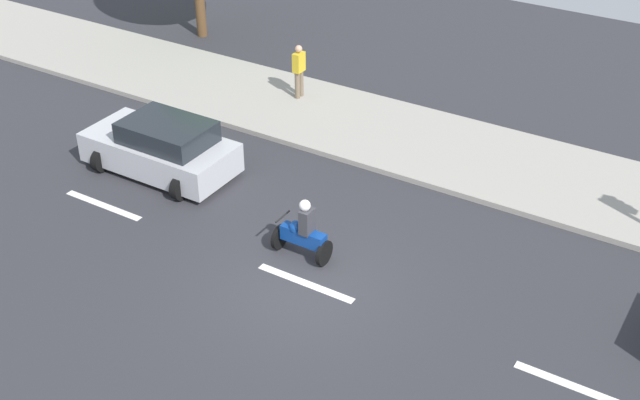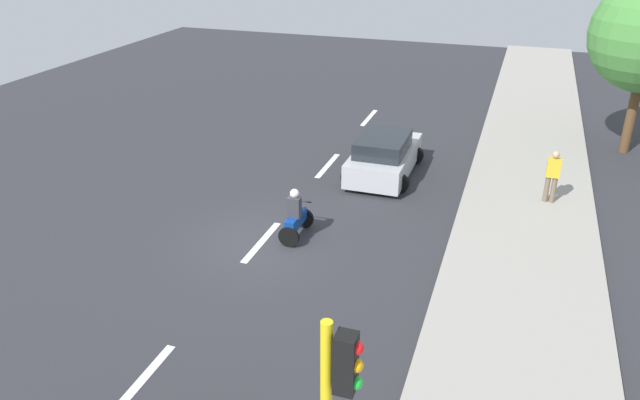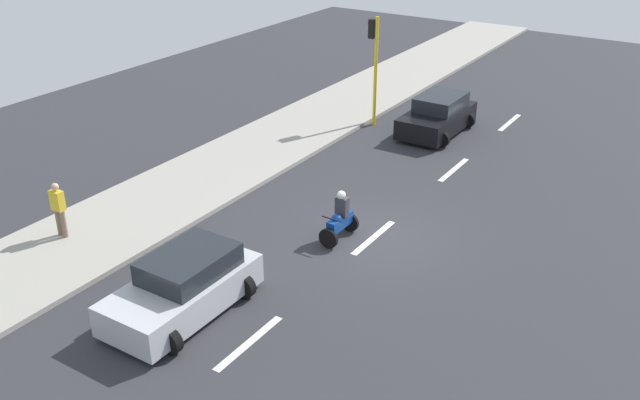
{
  "view_description": "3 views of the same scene",
  "coord_description": "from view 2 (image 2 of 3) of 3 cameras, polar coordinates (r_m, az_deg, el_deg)",
  "views": [
    {
      "loc": [
        -12.1,
        -7.79,
        11.33
      ],
      "look_at": [
        1.82,
        0.75,
        0.93
      ],
      "focal_mm": 46.83,
      "sensor_mm": 36.0,
      "label": 1
    },
    {
      "loc": [
        6.4,
        -13.74,
        8.47
      ],
      "look_at": [
        1.34,
        1.17,
        0.99
      ],
      "focal_mm": 34.44,
      "sensor_mm": 36.0,
      "label": 2
    },
    {
      "loc": [
        -8.58,
        16.32,
        10.16
      ],
      "look_at": [
        1.81,
        0.12,
        0.82
      ],
      "focal_mm": 39.72,
      "sensor_mm": 36.0,
      "label": 3
    }
  ],
  "objects": [
    {
      "name": "motorcycle",
      "position": [
        17.25,
        -2.25,
        -1.59
      ],
      "size": [
        0.6,
        1.3,
        1.53
      ],
      "color": "black",
      "rests_on": "ground"
    },
    {
      "name": "lane_stripe_mid",
      "position": [
        17.36,
        -5.45,
        -3.9
      ],
      "size": [
        0.2,
        2.4,
        0.01
      ],
      "primitive_type": "cube",
      "color": "white",
      "rests_on": "ground"
    },
    {
      "name": "pedestrian_near_signal",
      "position": [
        20.24,
        20.79,
        2.19
      ],
      "size": [
        0.4,
        0.24,
        1.69
      ],
      "color": "#72604C",
      "rests_on": "sidewalk"
    },
    {
      "name": "car_silver",
      "position": [
        21.47,
        5.96,
        4.08
      ],
      "size": [
        2.31,
        4.08,
        1.52
      ],
      "color": "#B7B7BC",
      "rests_on": "ground"
    },
    {
      "name": "lane_stripe_far_south",
      "position": [
        27.84,
        4.59,
        7.63
      ],
      "size": [
        0.2,
        2.4,
        0.01
      ],
      "primitive_type": "cube",
      "color": "white",
      "rests_on": "ground"
    },
    {
      "name": "lane_stripe_north",
      "position": [
        13.13,
        -16.44,
        -16.0
      ],
      "size": [
        0.2,
        2.4,
        0.01
      ],
      "primitive_type": "cube",
      "color": "white",
      "rests_on": "ground"
    },
    {
      "name": "lane_stripe_south",
      "position": [
        22.41,
        0.72,
        3.22
      ],
      "size": [
        0.2,
        2.4,
        0.01
      ],
      "primitive_type": "cube",
      "color": "white",
      "rests_on": "ground"
    },
    {
      "name": "sidewalk",
      "position": [
        16.11,
        18.17,
        -7.43
      ],
      "size": [
        4.0,
        60.0,
        0.15
      ],
      "primitive_type": "cube",
      "color": "#9E998E",
      "rests_on": "ground"
    },
    {
      "name": "ground_plane",
      "position": [
        17.39,
        -5.45,
        -4.06
      ],
      "size": [
        40.0,
        60.0,
        0.1
      ],
      "primitive_type": "cube",
      "color": "#2D2D33"
    }
  ]
}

